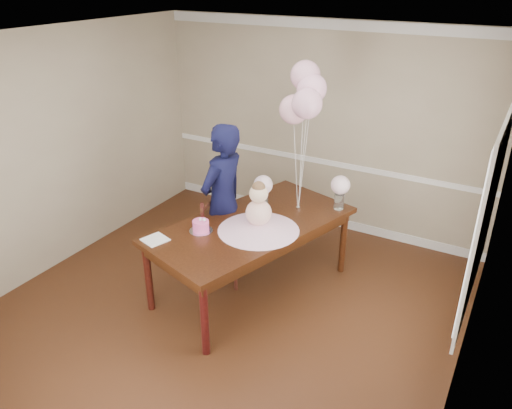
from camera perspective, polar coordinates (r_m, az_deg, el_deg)
name	(u,v)px	position (r m, az deg, el deg)	size (l,w,h in m)	color
floor	(217,318)	(5.25, -4.47, -12.77)	(4.50, 5.00, 0.00)	#32180C
ceiling	(206,43)	(4.16, -5.78, 17.87)	(4.50, 5.00, 0.02)	white
wall_back	(320,128)	(6.61, 7.30, 8.68)	(4.50, 0.02, 2.70)	gray
wall_left	(43,156)	(6.02, -23.14, 5.10)	(0.02, 5.00, 2.70)	gray
wall_right	(477,264)	(3.87, 23.90, -6.21)	(0.02, 5.00, 2.70)	gray
chair_rail_trim	(318,161)	(6.75, 7.06, 5.00)	(4.50, 0.02, 0.07)	white
crown_molding	(325,24)	(6.35, 7.94, 19.76)	(4.50, 0.02, 0.12)	silver
baseboard_trim	(314,217)	(7.08, 6.70, -1.37)	(4.50, 0.02, 0.12)	silver
window_frame	(488,210)	(4.23, 24.97, -0.63)	(0.02, 1.66, 1.56)	white
window_blinds	(485,210)	(4.23, 24.73, -0.57)	(0.01, 1.50, 1.40)	white
dining_table_top	(251,225)	(5.23, -0.52, -2.38)	(1.10, 2.20, 0.05)	black
table_apron	(251,232)	(5.27, -0.52, -3.17)	(0.99, 2.09, 0.11)	black
table_leg_fl	(148,277)	(5.25, -12.19, -8.15)	(0.08, 0.08, 0.77)	black
table_leg_fr	(205,319)	(4.62, -5.90, -12.93)	(0.08, 0.08, 0.77)	black
table_leg_bl	(285,216)	(6.35, 3.32, -1.30)	(0.08, 0.08, 0.77)	black
table_leg_br	(343,242)	(5.83, 9.92, -4.26)	(0.08, 0.08, 0.77)	black
baby_skirt	(259,225)	(5.05, 0.29, -2.39)	(0.83, 0.83, 0.11)	#EDAFCD
baby_torso	(259,213)	(4.99, 0.30, -0.95)	(0.26, 0.26, 0.26)	#FA9EB9
baby_head	(259,194)	(4.90, 0.30, 1.24)	(0.19, 0.19, 0.19)	beige
baby_hair	(259,188)	(4.87, 0.30, 1.94)	(0.13, 0.13, 0.13)	brown
cake_platter	(201,231)	(5.09, -6.29, -3.01)	(0.24, 0.24, 0.01)	silver
birthday_cake	(201,226)	(5.06, -6.33, -2.42)	(0.16, 0.16, 0.11)	#FF50A8
cake_flower_a	(200,219)	(5.03, -6.37, -1.70)	(0.03, 0.03, 0.03)	white
cake_flower_b	(204,220)	(5.02, -5.94, -1.75)	(0.03, 0.03, 0.03)	white
rose_vase_near	(263,201)	(5.49, 0.81, 0.37)	(0.11, 0.11, 0.18)	white
roses_near	(263,185)	(5.41, 0.82, 2.27)	(0.21, 0.21, 0.21)	silver
rose_vase_far	(339,201)	(5.56, 9.48, 0.34)	(0.11, 0.11, 0.18)	white
roses_far	(340,185)	(5.48, 9.63, 2.21)	(0.21, 0.21, 0.21)	silver
napkin	(155,240)	(5.00, -11.44, -3.96)	(0.22, 0.22, 0.01)	white
balloon_weight	(298,208)	(5.53, 4.83, -0.39)	(0.04, 0.04, 0.02)	silver
balloon_a	(294,109)	(5.22, 4.36, 10.78)	(0.31, 0.31, 0.31)	#EAA6B5
balloon_b	(307,104)	(5.02, 5.85, 11.39)	(0.31, 0.31, 0.31)	#E19FBA
balloon_c	(312,88)	(5.17, 6.39, 13.04)	(0.31, 0.31, 0.31)	#F3ACCA
balloon_d	(305,76)	(5.23, 5.67, 14.46)	(0.31, 0.31, 0.31)	#DB9BB1
balloon_ribbon_a	(296,168)	(5.38, 4.57, 4.21)	(0.00, 0.00, 0.92)	white
balloon_ribbon_b	(302,166)	(5.28, 5.27, 4.37)	(0.00, 0.00, 1.03)	white
balloon_ribbon_c	(304,158)	(5.34, 5.53, 5.26)	(0.00, 0.00, 1.14)	white
balloon_ribbon_d	(301,152)	(5.37, 5.20, 5.99)	(0.00, 0.00, 1.25)	white
dining_chair_seat	(227,245)	(5.59, -3.33, -4.59)	(0.43, 0.43, 0.05)	#37180F
chair_leg_fl	(207,267)	(5.64, -5.67, -7.12)	(0.04, 0.04, 0.42)	#34180E
chair_leg_fr	(236,273)	(5.51, -2.34, -7.87)	(0.04, 0.04, 0.42)	#3C1610
chair_leg_bl	(220,252)	(5.91, -4.14, -5.41)	(0.04, 0.04, 0.42)	#351A0E
chair_leg_br	(248,258)	(5.79, -0.94, -6.08)	(0.04, 0.04, 0.42)	#391D0F
chair_back_post_l	(203,226)	(5.39, -6.09, -2.45)	(0.04, 0.04, 0.55)	#36110E
chair_back_post_r	(217,212)	(5.67, -4.48, -0.89)	(0.04, 0.04, 0.55)	#371E0F
chair_slat_low	(211,228)	(5.59, -5.21, -2.73)	(0.03, 0.39, 0.05)	#3C1410
chair_slat_mid	(210,216)	(5.51, -5.28, -1.29)	(0.03, 0.39, 0.05)	#371C0F
chair_slat_top	(209,203)	(5.44, -5.34, 0.19)	(0.03, 0.39, 0.05)	#3B1B10
woman	(223,203)	(5.50, -3.81, 0.21)	(0.65, 0.44, 1.80)	black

